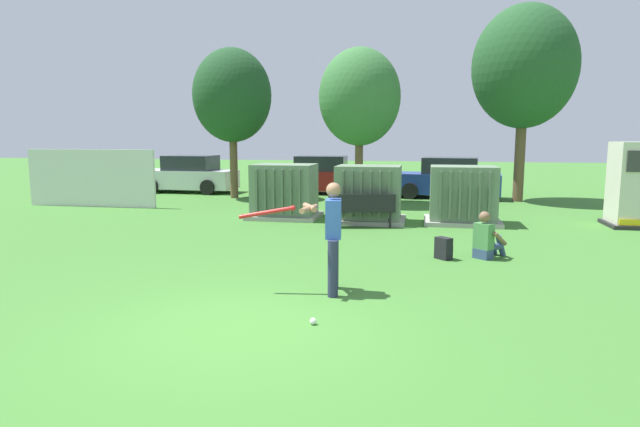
# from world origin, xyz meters

# --- Properties ---
(ground_plane) EXTENTS (96.00, 96.00, 0.00)m
(ground_plane) POSITION_xyz_m (0.00, 0.00, 0.00)
(ground_plane) COLOR #3D752D
(fence_panel) EXTENTS (4.80, 0.12, 2.00)m
(fence_panel) POSITION_xyz_m (-9.15, 10.50, 1.00)
(fence_panel) COLOR silver
(fence_panel) RESTS_ON ground
(transformer_west) EXTENTS (2.10, 1.70, 1.62)m
(transformer_west) POSITION_xyz_m (-1.83, 9.24, 0.79)
(transformer_west) COLOR #9E9B93
(transformer_west) RESTS_ON ground
(transformer_mid_west) EXTENTS (2.10, 1.70, 1.62)m
(transformer_mid_west) POSITION_xyz_m (0.73, 8.95, 0.79)
(transformer_mid_west) COLOR #9E9B93
(transformer_mid_west) RESTS_ON ground
(transformer_mid_east) EXTENTS (2.10, 1.70, 1.62)m
(transformer_mid_east) POSITION_xyz_m (3.36, 9.18, 0.79)
(transformer_mid_east) COLOR #9E9B93
(transformer_mid_east) RESTS_ON ground
(park_bench) EXTENTS (1.84, 0.75, 0.92)m
(park_bench) POSITION_xyz_m (0.65, 7.92, 0.54)
(park_bench) COLOR black
(park_bench) RESTS_ON ground
(batter) EXTENTS (1.62, 0.73, 1.74)m
(batter) POSITION_xyz_m (0.85, 1.77, 0.98)
(batter) COLOR #282D4C
(batter) RESTS_ON ground
(sports_ball) EXTENTS (0.09, 0.09, 0.09)m
(sports_ball) POSITION_xyz_m (0.90, 0.27, 0.04)
(sports_ball) COLOR white
(sports_ball) RESTS_ON ground
(seated_spectator) EXTENTS (0.72, 0.76, 0.96)m
(seated_spectator) POSITION_xyz_m (3.55, 4.76, 0.38)
(seated_spectator) COLOR #384C75
(seated_spectator) RESTS_ON ground
(backpack) EXTENTS (0.38, 0.38, 0.44)m
(backpack) POSITION_xyz_m (2.71, 4.49, 0.21)
(backpack) COLOR black
(backpack) RESTS_ON ground
(tree_left) EXTENTS (3.06, 3.06, 5.85)m
(tree_left) POSITION_xyz_m (-5.17, 14.00, 4.02)
(tree_left) COLOR brown
(tree_left) RESTS_ON ground
(tree_center_left) EXTENTS (2.92, 2.92, 5.58)m
(tree_center_left) POSITION_xyz_m (-0.05, 13.10, 3.83)
(tree_center_left) COLOR brown
(tree_center_left) RESTS_ON ground
(tree_center_right) EXTENTS (3.78, 3.78, 7.23)m
(tree_center_right) POSITION_xyz_m (5.80, 14.97, 4.96)
(tree_center_right) COLOR brown
(tree_center_right) RESTS_ON ground
(parked_car_leftmost) EXTENTS (4.24, 2.00, 1.62)m
(parked_car_leftmost) POSITION_xyz_m (-7.89, 15.71, 0.75)
(parked_car_leftmost) COLOR silver
(parked_car_leftmost) RESTS_ON ground
(parked_car_left_of_center) EXTENTS (4.24, 2.00, 1.62)m
(parked_car_left_of_center) POSITION_xyz_m (-2.18, 16.33, 0.75)
(parked_car_left_of_center) COLOR maroon
(parked_car_left_of_center) RESTS_ON ground
(parked_car_right_of_center) EXTENTS (4.36, 2.27, 1.62)m
(parked_car_right_of_center) POSITION_xyz_m (3.18, 15.60, 0.75)
(parked_car_right_of_center) COLOR navy
(parked_car_right_of_center) RESTS_ON ground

